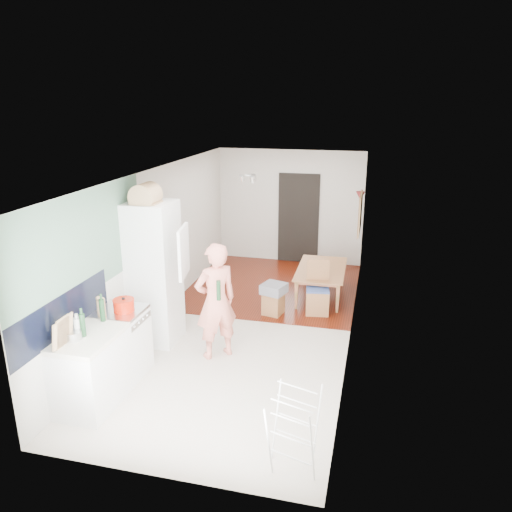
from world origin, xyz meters
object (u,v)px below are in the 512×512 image
at_px(dining_chair, 318,288).
at_px(drying_rack, 293,432).
at_px(stool, 273,303).
at_px(person, 216,291).
at_px(dining_table, 322,285).

height_order(dining_chair, drying_rack, dining_chair).
height_order(dining_chair, stool, dining_chair).
distance_m(person, stool, 1.85).
bearing_deg(dining_chair, stool, -170.76).
xyz_separation_m(person, dining_table, (1.21, 2.61, -0.76)).
height_order(stool, drying_rack, drying_rack).
bearing_deg(drying_rack, person, 142.99).
bearing_deg(drying_rack, dining_chair, 110.78).
distance_m(dining_chair, stool, 0.80).
distance_m(dining_chair, drying_rack, 3.85).
relative_size(person, dining_table, 1.50).
bearing_deg(dining_table, person, 153.90).
height_order(dining_table, drying_rack, drying_rack).
xyz_separation_m(dining_table, stool, (-0.72, -1.01, -0.03)).
distance_m(dining_table, dining_chair, 0.81).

